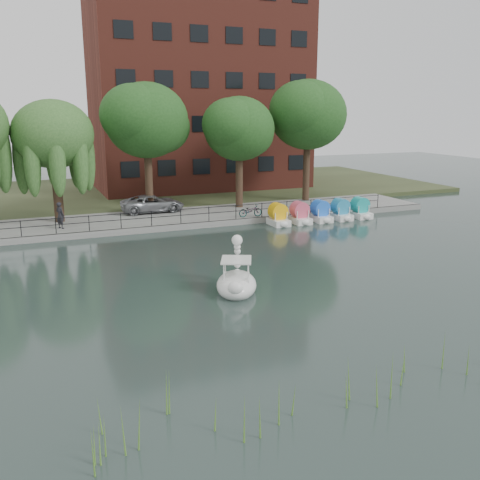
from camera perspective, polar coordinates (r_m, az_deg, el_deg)
ground_plane at (r=24.35m, az=2.51°, el=-5.17°), size 120.00×120.00×0.00m
promenade at (r=38.90m, az=-7.44°, el=2.28°), size 40.00×6.00×0.40m
kerb at (r=36.11m, az=-6.22°, el=1.41°), size 40.00×0.25×0.40m
land_strip at (r=52.36m, az=-11.47°, el=5.07°), size 60.00×22.00×0.36m
railing at (r=36.11m, az=-6.35°, el=2.94°), size 32.00×0.05×1.00m
apartment_building at (r=53.53m, az=-4.32°, el=15.35°), size 20.00×10.07×18.00m
willow_mid at (r=37.96m, az=-19.33°, el=10.56°), size 5.32×5.32×8.15m
broadleaf_center at (r=39.83m, az=-9.95°, el=12.41°), size 6.00×6.00×9.25m
broadleaf_right at (r=41.49m, az=-0.08°, el=11.73°), size 5.40×5.40×8.32m
broadleaf_far at (r=45.21m, az=7.27°, el=13.08°), size 6.30×6.30×9.71m
minivan at (r=40.36m, az=-9.31°, el=3.99°), size 2.52×5.37×1.49m
bicycle at (r=38.15m, az=1.11°, el=3.24°), size 0.68×1.74×1.00m
pedestrian at (r=36.20m, az=-18.65°, el=2.71°), size 0.82×0.86×1.98m
swan_boat at (r=23.77m, az=-0.38°, el=-4.30°), size 2.76×3.29×2.39m
pedal_boat_row at (r=38.98m, az=8.58°, el=2.87°), size 7.95×1.70×1.40m
reed_bank at (r=17.91m, az=21.84°, el=-11.38°), size 24.00×2.40×1.20m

